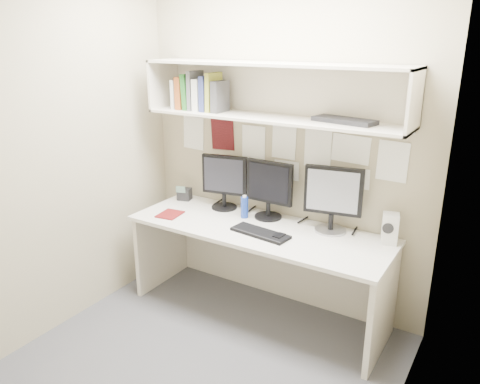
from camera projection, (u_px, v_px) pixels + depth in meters
The scene contains 19 objects.
floor at pixel (211, 356), 3.22m from camera, with size 2.40×2.00×0.01m, color #45454A.
wall_back at pixel (282, 144), 3.62m from camera, with size 2.40×0.02×2.60m, color tan.
wall_front at pixel (71, 231), 2.00m from camera, with size 2.40×0.02×2.60m, color tan.
wall_left at pixel (73, 151), 3.41m from camera, with size 0.02×2.00×2.60m, color tan.
wall_right at pixel (413, 213), 2.21m from camera, with size 0.02×2.00×2.60m, color tan.
desk at pixel (258, 270), 3.63m from camera, with size 2.00×0.70×0.73m.
overhead_hutch at pixel (275, 91), 3.37m from camera, with size 2.00×0.38×0.40m.
pinned_papers at pixel (281, 151), 3.63m from camera, with size 1.92×0.01×0.48m, color white, non-canonical shape.
monitor_left at pixel (225, 180), 3.84m from camera, with size 0.38×0.21×0.45m.
monitor_center at pixel (269, 187), 3.63m from camera, with size 0.39×0.22×0.46m.
monitor_right at pixel (333, 197), 3.37m from camera, with size 0.42×0.23×0.49m.
keyboard at pixel (260, 233), 3.38m from camera, with size 0.44×0.16×0.02m, color black.
mouse at pixel (279, 237), 3.31m from camera, with size 0.06×0.09×0.03m, color black.
speaker at pixel (390, 229), 3.21m from camera, with size 0.13×0.14×0.22m.
blue_bottle at pixel (245, 207), 3.68m from camera, with size 0.06×0.06×0.18m.
maroon_notebook at pixel (170, 214), 3.75m from camera, with size 0.16×0.20×0.01m, color #611011.
desk_phone at pixel (184, 194), 4.09m from camera, with size 0.13×0.13×0.14m.
book_stack at pixel (200, 93), 3.65m from camera, with size 0.45×0.19×0.30m.
hutch_tray at pixel (344, 120), 3.14m from camera, with size 0.43×0.16×0.03m, color black.
Camera 1 is at (1.59, -2.19, 2.09)m, focal length 35.00 mm.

